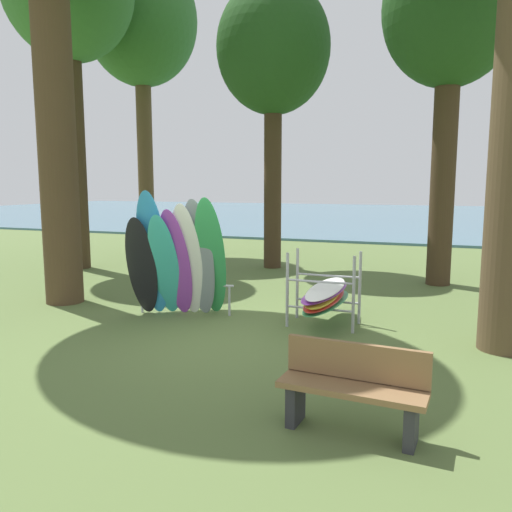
# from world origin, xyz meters

# --- Properties ---
(ground_plane) EXTENTS (80.00, 80.00, 0.00)m
(ground_plane) POSITION_xyz_m (0.00, 0.00, 0.00)
(ground_plane) COLOR #566B38
(lake_water) EXTENTS (80.00, 36.00, 0.10)m
(lake_water) POSITION_xyz_m (0.00, 31.41, 0.05)
(lake_water) COLOR #477084
(lake_water) RESTS_ON ground
(tree_mid_behind) EXTENTS (3.57, 3.57, 9.59)m
(tree_mid_behind) POSITION_xyz_m (-6.34, 7.89, 7.40)
(tree_mid_behind) COLOR brown
(tree_mid_behind) RESTS_ON ground
(tree_far_right_back) EXTENTS (3.02, 3.02, 7.98)m
(tree_far_right_back) POSITION_xyz_m (3.00, 5.76, 6.07)
(tree_far_right_back) COLOR #42301E
(tree_far_right_back) RESTS_ON ground
(tree_deep_back) EXTENTS (3.08, 3.08, 7.78)m
(tree_deep_back) POSITION_xyz_m (-1.49, 6.74, 5.89)
(tree_deep_back) COLOR #42301E
(tree_deep_back) RESTS_ON ground
(leaning_board_pile) EXTENTS (1.92, 1.33, 2.28)m
(leaning_board_pile) POSITION_xyz_m (-1.26, 0.85, 1.02)
(leaning_board_pile) COLOR black
(leaning_board_pile) RESTS_ON ground
(board_storage_rack) EXTENTS (1.15, 2.13, 1.25)m
(board_storage_rack) POSITION_xyz_m (1.30, 1.32, 0.52)
(board_storage_rack) COLOR #9EA0A5
(board_storage_rack) RESTS_ON ground
(park_bench) EXTENTS (1.43, 0.51, 0.85)m
(park_bench) POSITION_xyz_m (2.40, -2.29, 0.45)
(park_bench) COLOR #2D2D33
(park_bench) RESTS_ON ground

